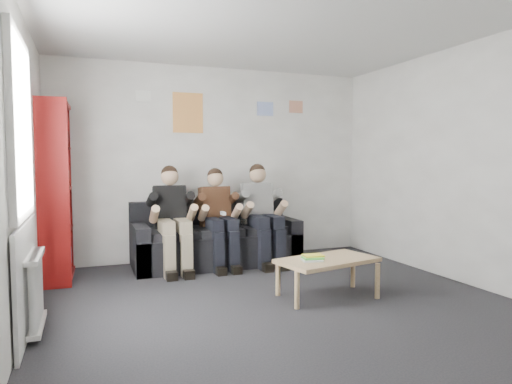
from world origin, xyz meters
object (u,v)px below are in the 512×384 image
bookshelf (57,191)px  person_left (173,219)px  coffee_table (327,263)px  person_middle (219,218)px  person_right (262,214)px  sofa (215,242)px

bookshelf → person_left: 1.38m
bookshelf → coffee_table: (2.60, -1.75, -0.68)m
person_middle → person_right: 0.60m
person_left → person_middle: person_left is taller
bookshelf → person_right: size_ratio=1.54×
sofa → person_left: person_left is taller
coffee_table → person_right: size_ratio=0.74×
bookshelf → person_right: bookshelf is taller
sofa → bookshelf: (-1.93, -0.10, 0.73)m
sofa → coffee_table: (0.67, -1.86, 0.05)m
sofa → person_right: (0.60, -0.20, 0.37)m
sofa → person_left: 0.73m
coffee_table → person_middle: size_ratio=0.77×
person_right → person_middle: bearing=-173.8°
person_right → sofa: bearing=168.0°
person_middle → person_right: bearing=-2.2°
bookshelf → coffee_table: bookshelf is taller
sofa → bookshelf: bearing=-176.9°
sofa → person_right: bearing=-18.4°
person_right → bookshelf: bearing=-175.8°
person_left → person_middle: bearing=3.7°
person_middle → person_right: size_ratio=0.96×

